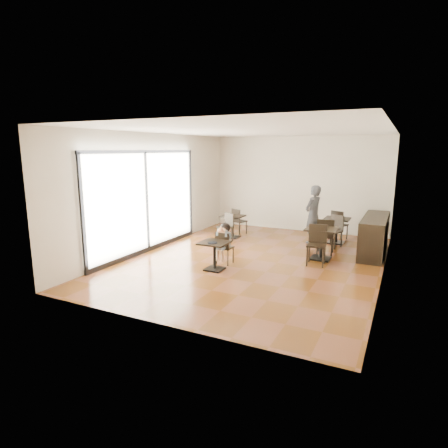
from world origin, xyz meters
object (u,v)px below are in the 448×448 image
Objects in this scene: child at (225,244)px; chair_left_b at (225,227)px; adult_patron at (313,214)px; chair_back_a at (340,225)px; child_table at (215,256)px; cafe_table_back at (336,231)px; cafe_table_left at (233,226)px; child_chair at (225,248)px; chair_back_b at (333,232)px; chair_mid_b at (316,246)px; chair_left_a at (240,221)px; chair_mid_a at (326,236)px; cafe_table_mid at (321,244)px.

child is 2.31m from chair_left_b.
adult_patron reaches higher than chair_back_a.
cafe_table_back is (2.09, 3.86, 0.04)m from child_table.
child is at bearing -122.27° from cafe_table_back.
adult_patron is 2.46× the size of cafe_table_left.
child_table is 3.88m from adult_patron.
chair_left_b is (-1.01, 2.08, -0.08)m from child.
cafe_table_back is at bearing 136.11° from adult_patron.
adult_patron reaches higher than child.
chair_back_b reaches higher than child_chair.
chair_mid_b is at bearing -156.96° from child_chair.
chair_back_b reaches higher than child_table.
chair_back_b is (3.10, 0.68, 0.03)m from chair_left_b.
chair_mid_b is at bearing 36.73° from adult_patron.
chair_left_a is at bearing 33.75° from chair_back_a.
chair_back_a is (0.06, 3.00, -0.03)m from chair_mid_b.
chair_left_a reaches higher than cafe_table_back.
adult_patron is at bearing 42.79° from chair_left_b.
child_chair is at bearing -162.27° from chair_mid_b.
child_chair is 3.34m from chair_left_a.
chair_back_a is at bearing -97.07° from chair_mid_a.
child_chair is at bearing 0.00° from child.
adult_patron is at bearing 8.88° from cafe_table_left.
chair_back_b is at bearing 111.33° from chair_back_a.
chair_mid_b reaches higher than child_chair.
adult_patron reaches higher than cafe_table_mid.
chair_mid_a is (0.00, 0.55, 0.08)m from cafe_table_mid.
child_chair is 2.82m from cafe_table_left.
child is 3.36m from adult_patron.
cafe_table_back is 0.83× the size of chair_back_b.
cafe_table_mid is (2.03, 1.97, 0.07)m from child_table.
child is 2.83m from chair_mid_a.
child_chair is 0.95× the size of chair_left_a.
cafe_table_back is at bearing 43.63° from chair_left_b.
chair_left_b is at bearing 152.90° from chair_mid_b.
chair_left_a is (-1.01, 3.73, 0.09)m from child_table.
chair_left_b is (-3.04, 1.22, -0.06)m from chair_mid_b.
cafe_table_mid is at bearing 171.81° from chair_left_a.
child is 1.04× the size of chair_mid_a.
chair_mid_b is (-0.06, -2.45, 0.11)m from cafe_table_back.
cafe_table_mid is 0.83× the size of chair_mid_a.
chair_back_a is (3.10, 1.78, 0.03)m from chair_left_b.
adult_patron is 2.26m from chair_mid_b.
cafe_table_back reaches higher than cafe_table_left.
cafe_table_back is (2.09, 3.31, -0.13)m from child.
chair_left_a and chair_left_b have the same top height.
adult_patron is 2.14× the size of cafe_table_mid.
child reaches higher than chair_mid_b.
chair_back_b is (3.10, -0.42, 0.03)m from chair_left_a.
child_chair is (0.00, 0.55, 0.07)m from child_table.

